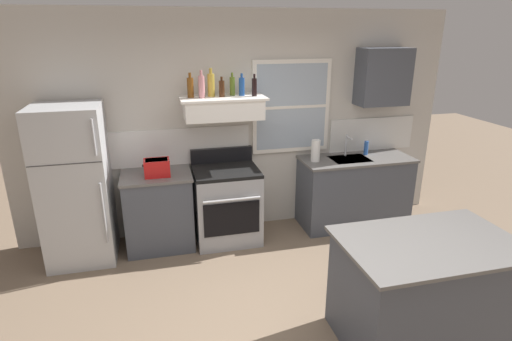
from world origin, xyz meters
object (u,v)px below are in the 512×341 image
at_px(refrigerator, 76,185).
at_px(stove_range, 227,204).
at_px(bottle_rose_pink, 202,86).
at_px(bottle_champagne_gold_foil, 211,85).
at_px(bottle_brown_stout, 222,88).
at_px(toaster, 157,167).
at_px(dish_soap_bottle, 366,148).
at_px(bottle_olive_oil_square, 232,86).
at_px(bottle_amber_wine, 190,87).
at_px(paper_towel_roll, 316,151).
at_px(bottle_balsamic_dark, 254,87).
at_px(bottle_blue_liqueur, 242,86).
at_px(kitchen_island, 423,291).

bearing_deg(refrigerator, stove_range, 0.80).
height_order(bottle_rose_pink, bottle_champagne_gold_foil, bottle_champagne_gold_foil).
xyz_separation_m(bottle_champagne_gold_foil, bottle_brown_stout, (0.11, -0.06, -0.04)).
distance_m(toaster, stove_range, 0.95).
xyz_separation_m(bottle_brown_stout, dish_soap_bottle, (1.89, 0.06, -0.84)).
relative_size(bottle_rose_pink, bottle_brown_stout, 1.34).
relative_size(bottle_olive_oil_square, dish_soap_bottle, 1.43).
relative_size(refrigerator, bottle_amber_wine, 6.39).
bearing_deg(stove_range, refrigerator, -179.20).
distance_m(bottle_olive_oil_square, paper_towel_roll, 1.30).
distance_m(bottle_amber_wine, bottle_balsamic_dark, 0.72).
relative_size(bottle_rose_pink, bottle_blue_liqueur, 1.20).
bearing_deg(paper_towel_roll, bottle_olive_oil_square, 173.42).
bearing_deg(bottle_blue_liqueur, paper_towel_roll, -4.94).
height_order(refrigerator, bottle_olive_oil_square, bottle_olive_oil_square).
relative_size(bottle_brown_stout, bottle_blue_liqueur, 0.90).
bearing_deg(stove_range, bottle_brown_stout, 95.67).
bearing_deg(bottle_rose_pink, bottle_blue_liqueur, 6.95).
bearing_deg(bottle_champagne_gold_foil, bottle_brown_stout, -28.07).
relative_size(bottle_amber_wine, bottle_brown_stout, 1.21).
relative_size(bottle_champagne_gold_foil, dish_soap_bottle, 1.73).
distance_m(bottle_champagne_gold_foil, paper_towel_roll, 1.51).
distance_m(bottle_blue_liqueur, kitchen_island, 2.80).
height_order(bottle_amber_wine, bottle_rose_pink, bottle_rose_pink).
relative_size(bottle_brown_stout, dish_soap_bottle, 1.24).
distance_m(bottle_olive_oil_square, dish_soap_bottle, 1.95).
bearing_deg(toaster, dish_soap_bottle, 3.74).
bearing_deg(bottle_champagne_gold_foil, bottle_rose_pink, -145.78).
bearing_deg(bottle_rose_pink, dish_soap_bottle, 2.11).
height_order(stove_range, kitchen_island, stove_range).
xyz_separation_m(bottle_olive_oil_square, bottle_blue_liqueur, (0.10, -0.04, -0.00)).
xyz_separation_m(bottle_champagne_gold_foil, bottle_balsamic_dark, (0.48, -0.09, -0.03)).
xyz_separation_m(refrigerator, paper_towel_roll, (2.79, 0.06, 0.18)).
height_order(toaster, bottle_olive_oil_square, bottle_olive_oil_square).
height_order(bottle_olive_oil_square, paper_towel_roll, bottle_olive_oil_square).
bearing_deg(bottle_amber_wine, toaster, -160.68).
relative_size(bottle_champagne_gold_foil, bottle_brown_stout, 1.39).
bearing_deg(bottle_rose_pink, stove_range, -14.17).
relative_size(bottle_balsamic_dark, kitchen_island, 0.18).
bearing_deg(bottle_brown_stout, bottle_amber_wine, 174.38).
bearing_deg(paper_towel_roll, bottle_balsamic_dark, 179.26).
distance_m(bottle_rose_pink, kitchen_island, 2.97).
bearing_deg(bottle_olive_oil_square, kitchen_island, -63.49).
height_order(bottle_balsamic_dark, kitchen_island, bottle_balsamic_dark).
bearing_deg(paper_towel_roll, bottle_blue_liqueur, 175.06).
bearing_deg(toaster, bottle_champagne_gold_foil, 14.80).
xyz_separation_m(bottle_champagne_gold_foil, kitchen_island, (1.36, -2.23, -1.42)).
distance_m(bottle_champagne_gold_foil, bottle_brown_stout, 0.13).
height_order(paper_towel_roll, kitchen_island, paper_towel_roll).
relative_size(toaster, bottle_amber_wine, 1.09).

